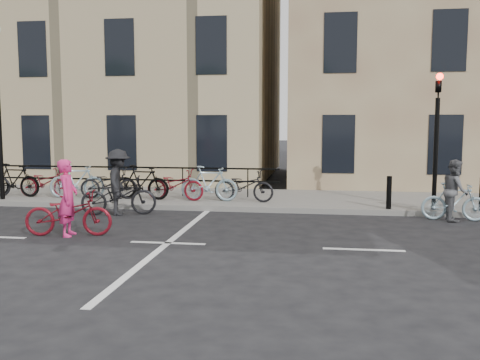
# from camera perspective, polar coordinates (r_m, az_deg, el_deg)

# --- Properties ---
(ground) EXTENTS (120.00, 120.00, 0.00)m
(ground) POSITION_cam_1_polar(r_m,az_deg,el_deg) (11.33, -7.71, -6.70)
(ground) COLOR black
(ground) RESTS_ON ground
(sidewalk) EXTENTS (46.00, 4.00, 0.15)m
(sidewalk) POSITION_cam_1_polar(r_m,az_deg,el_deg) (18.21, -14.60, -1.66)
(sidewalk) COLOR slate
(sidewalk) RESTS_ON ground
(building_east) EXTENTS (14.00, 10.00, 12.00)m
(building_east) POSITION_cam_1_polar(r_m,az_deg,el_deg) (24.59, 22.96, 14.27)
(building_east) COLOR #96795A
(building_east) RESTS_ON sidewalk
(building_west) EXTENTS (20.00, 10.00, 10.00)m
(building_west) POSITION_cam_1_polar(r_m,az_deg,el_deg) (26.64, -19.03, 11.60)
(building_west) COLOR tan
(building_west) RESTS_ON sidewalk
(traffic_light) EXTENTS (0.18, 0.30, 3.90)m
(traffic_light) POSITION_cam_1_polar(r_m,az_deg,el_deg) (15.26, 20.27, 5.60)
(traffic_light) COLOR black
(traffic_light) RESTS_ON sidewalk
(bollard_east) EXTENTS (0.14, 0.14, 0.90)m
(bollard_east) POSITION_cam_1_polar(r_m,az_deg,el_deg) (15.09, 15.61, -1.30)
(bollard_east) COLOR black
(bollard_east) RESTS_ON sidewalk
(parked_bikes) EXTENTS (10.40, 1.23, 1.05)m
(parked_bikes) POSITION_cam_1_polar(r_m,az_deg,el_deg) (17.00, -13.74, -0.27)
(parked_bikes) COLOR black
(parked_bikes) RESTS_ON sidewalk
(cyclist_pink) EXTENTS (2.00, 0.98, 1.70)m
(cyclist_pink) POSITION_cam_1_polar(r_m,az_deg,el_deg) (12.43, -17.84, -3.01)
(cyclist_pink) COLOR maroon
(cyclist_pink) RESTS_ON ground
(cyclist_grey) EXTENTS (1.65, 0.80, 1.57)m
(cyclist_grey) POSITION_cam_1_polar(r_m,az_deg,el_deg) (14.67, 21.93, -1.60)
(cyclist_grey) COLOR #91B0BE
(cyclist_grey) RESTS_ON ground
(cyclist_dark) EXTENTS (2.12, 1.29, 1.79)m
(cyclist_dark) POSITION_cam_1_polar(r_m,az_deg,el_deg) (14.83, -12.83, -0.96)
(cyclist_dark) COLOR black
(cyclist_dark) RESTS_ON ground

